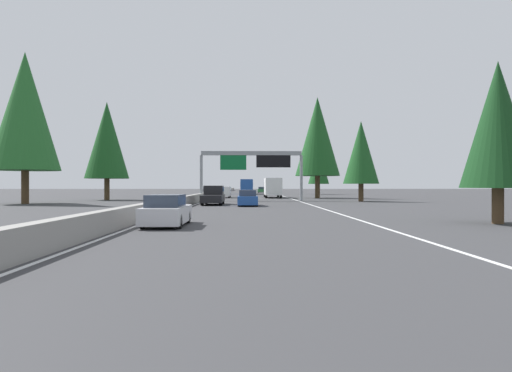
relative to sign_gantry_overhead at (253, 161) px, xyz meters
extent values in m
plane|color=#38383A|center=(8.28, 6.04, -4.84)|extent=(320.00, 320.00, 0.00)
cube|color=gray|center=(28.28, 6.34, -4.39)|extent=(180.00, 0.56, 0.90)
cube|color=silver|center=(18.28, -5.48, -4.84)|extent=(160.00, 0.16, 0.01)
cube|color=silver|center=(18.28, 5.79, -4.84)|extent=(160.00, 0.16, 0.01)
cylinder|color=gray|center=(0.04, 6.34, -2.05)|extent=(0.36, 0.36, 5.59)
cylinder|color=gray|center=(0.04, -5.98, -2.05)|extent=(0.36, 0.36, 5.59)
cube|color=gray|center=(0.04, 0.18, 0.99)|extent=(0.50, 12.32, 0.50)
cube|color=#0C602D|center=(-0.11, 2.40, -0.11)|extent=(0.12, 3.20, 1.90)
cube|color=black|center=(-0.11, -2.53, -0.01)|extent=(0.16, 4.20, 1.50)
cube|color=silver|center=(-33.39, 4.40, -4.31)|extent=(4.40, 1.80, 0.76)
cube|color=#2D3847|center=(-33.61, 4.40, -3.65)|extent=(2.46, 1.51, 0.56)
cylinder|color=black|center=(-31.98, 5.19, -4.52)|extent=(0.64, 0.22, 0.64)
cylinder|color=black|center=(-31.98, 3.61, -4.52)|extent=(0.64, 0.22, 0.64)
cylinder|color=black|center=(-34.80, 5.19, -4.52)|extent=(0.64, 0.22, 0.64)
cylinder|color=black|center=(-34.80, 3.61, -4.52)|extent=(0.64, 0.22, 0.64)
cube|color=#1E4793|center=(-13.57, 0.61, -4.31)|extent=(4.40, 1.80, 0.76)
cube|color=#2D3847|center=(-13.79, 0.61, -3.65)|extent=(2.46, 1.51, 0.56)
cylinder|color=black|center=(-12.17, 1.40, -4.52)|extent=(0.64, 0.22, 0.64)
cylinder|color=black|center=(-12.17, -0.18, -4.52)|extent=(0.64, 0.22, 0.64)
cylinder|color=black|center=(-14.98, 1.40, -4.52)|extent=(0.64, 0.22, 0.64)
cylinder|color=black|center=(-14.98, -0.18, -4.52)|extent=(0.64, 0.22, 0.64)
cube|color=white|center=(11.55, -3.12, -3.14)|extent=(6.12, 2.40, 2.50)
cube|color=black|center=(15.80, -3.12, -3.44)|extent=(2.38, 2.30, 1.90)
cylinder|color=black|center=(15.63, -2.06, -4.39)|extent=(0.90, 0.28, 0.90)
cylinder|color=black|center=(15.63, -4.18, -4.39)|extent=(0.90, 0.28, 0.90)
cylinder|color=black|center=(9.85, -2.06, -4.39)|extent=(0.90, 0.28, 0.90)
cylinder|color=black|center=(9.85, -4.18, -4.39)|extent=(0.90, 0.28, 0.90)
cube|color=#1E4793|center=(39.54, 0.87, -3.19)|extent=(11.50, 2.50, 2.90)
cube|color=#2D3847|center=(39.54, 0.87, -2.83)|extent=(11.04, 2.55, 0.84)
cylinder|color=black|center=(43.56, 1.97, -4.34)|extent=(1.00, 0.30, 1.00)
cylinder|color=black|center=(43.56, -0.23, -4.34)|extent=(1.00, 0.30, 1.00)
cylinder|color=black|center=(35.51, 1.97, -4.34)|extent=(1.00, 0.30, 1.00)
cylinder|color=black|center=(35.51, -0.23, -4.34)|extent=(1.00, 0.30, 1.00)
cube|color=#2D6B38|center=(57.70, -2.77, -4.31)|extent=(4.40, 1.80, 0.76)
cube|color=#2D3847|center=(57.48, -2.77, -3.65)|extent=(2.46, 1.51, 0.56)
cylinder|color=black|center=(59.10, -1.98, -4.52)|extent=(0.64, 0.22, 0.64)
cylinder|color=black|center=(59.10, -3.56, -4.52)|extent=(0.64, 0.22, 0.64)
cylinder|color=black|center=(56.29, -1.98, -4.52)|extent=(0.64, 0.22, 0.64)
cylinder|color=black|center=(56.29, -3.56, -4.52)|extent=(0.64, 0.22, 0.64)
cube|color=white|center=(12.65, 4.26, -3.87)|extent=(5.00, 1.95, 1.44)
cube|color=#2D3847|center=(10.35, 4.26, -3.62)|extent=(0.08, 1.48, 0.56)
cylinder|color=black|center=(14.35, 5.11, -4.49)|extent=(0.70, 0.24, 0.70)
cylinder|color=black|center=(14.35, 3.40, -4.49)|extent=(0.70, 0.24, 0.70)
cylinder|color=black|center=(10.95, 5.11, -4.49)|extent=(0.70, 0.24, 0.70)
cylinder|color=black|center=(10.95, 3.40, -4.49)|extent=(0.70, 0.24, 0.70)
cube|color=black|center=(-11.16, 4.00, -4.23)|extent=(5.60, 2.00, 0.70)
cube|color=black|center=(-10.15, 4.00, -3.43)|extent=(2.24, 1.84, 0.90)
cube|color=#2D3847|center=(-10.15, 4.00, -3.34)|extent=(2.02, 1.92, 0.41)
cylinder|color=black|center=(-9.31, 4.86, -4.44)|extent=(0.80, 0.28, 0.80)
cylinder|color=black|center=(-9.31, 3.14, -4.44)|extent=(0.80, 0.28, 0.80)
cylinder|color=black|center=(-13.01, 4.86, -4.44)|extent=(0.80, 0.28, 0.80)
cylinder|color=black|center=(-13.01, 3.14, -4.44)|extent=(0.80, 0.28, 0.80)
cylinder|color=#4C3823|center=(-32.61, -11.79, -3.96)|extent=(0.55, 0.55, 1.77)
cone|color=#143D19|center=(-32.61, -11.79, 0.08)|extent=(3.55, 3.55, 6.29)
cylinder|color=#4C3823|center=(-2.76, -12.66, -3.81)|extent=(0.59, 0.59, 2.08)
cone|color=#194C1E|center=(-2.76, -12.66, 0.91)|extent=(4.15, 4.15, 7.36)
cylinder|color=#4C3823|center=(10.63, -9.66, -3.20)|extent=(0.72, 0.72, 3.28)
cone|color=#194C1E|center=(10.63, -9.66, 4.25)|extent=(6.56, 6.56, 11.63)
cylinder|color=#4C3823|center=(36.90, -14.04, -3.76)|extent=(0.60, 0.60, 2.16)
cone|color=#194C1E|center=(36.90, -14.04, 1.16)|extent=(4.33, 4.33, 7.68)
cylinder|color=#4C3823|center=(-8.76, 23.37, -3.13)|extent=(0.73, 0.73, 3.42)
cone|color=#236028|center=(-8.76, 23.37, 4.65)|extent=(6.84, 6.84, 12.13)
cylinder|color=#4C3823|center=(2.49, 18.65, -3.46)|extent=(0.66, 0.66, 2.76)
cone|color=#194C1E|center=(2.49, 18.65, 2.82)|extent=(5.53, 5.53, 9.80)
camera|label=1|loc=(-54.18, 0.57, -2.93)|focal=30.95mm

